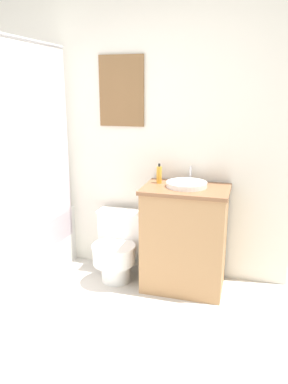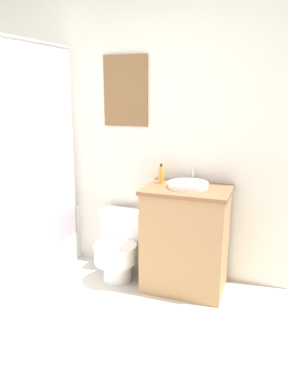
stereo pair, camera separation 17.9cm
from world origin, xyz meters
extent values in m
cube|color=silver|center=(0.00, 1.89, 1.25)|extent=(3.10, 0.05, 2.50)
cube|color=brown|center=(0.08, 1.85, 1.61)|extent=(0.40, 0.02, 0.59)
cube|color=silver|center=(0.08, 1.85, 1.61)|extent=(0.37, 0.01, 0.56)
cube|color=white|center=(-0.74, 1.12, 0.27)|extent=(0.62, 1.48, 0.54)
cube|color=silver|center=(-0.43, 1.12, 1.12)|extent=(0.01, 1.37, 1.66)
cylinder|color=#B7B7BC|center=(-0.43, 1.12, 1.97)|extent=(0.02, 1.37, 0.02)
cylinder|color=white|center=(0.11, 1.54, 0.10)|extent=(0.25, 0.25, 0.19)
cylinder|color=white|center=(0.11, 1.50, 0.26)|extent=(0.36, 0.36, 0.14)
cylinder|color=white|center=(0.11, 1.50, 0.34)|extent=(0.37, 0.37, 0.02)
cube|color=white|center=(0.11, 1.73, 0.40)|extent=(0.41, 0.17, 0.33)
cube|color=white|center=(0.11, 1.73, 0.58)|extent=(0.43, 0.18, 0.02)
cube|color=#AD7F51|center=(0.70, 1.61, 0.42)|extent=(0.66, 0.45, 0.84)
cube|color=brown|center=(0.70, 1.61, 0.86)|extent=(0.69, 0.48, 0.03)
cylinder|color=white|center=(0.70, 1.63, 0.89)|extent=(0.33, 0.33, 0.04)
cylinder|color=silver|center=(0.70, 1.82, 0.94)|extent=(0.02, 0.02, 0.13)
cylinder|color=gold|center=(0.46, 1.69, 0.94)|extent=(0.04, 0.04, 0.14)
cylinder|color=black|center=(0.46, 1.69, 1.02)|extent=(0.02, 0.02, 0.02)
camera|label=1|loc=(1.18, -1.25, 1.62)|focal=35.00mm
camera|label=2|loc=(1.35, -1.19, 1.62)|focal=35.00mm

